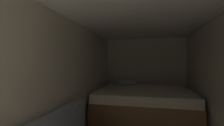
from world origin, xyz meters
The scene contains 4 objects.
wall_back centered at (0.00, 4.53, 1.04)m, with size 2.35×0.05×2.09m, color beige.
wall_left centered at (-1.15, 1.97, 1.04)m, with size 0.05×5.06×2.09m, color beige.
ceiling_slab centered at (0.00, 1.97, 2.11)m, with size 2.35×5.06×0.05m, color white.
bed centered at (-0.01, 3.58, 0.39)m, with size 2.13×1.77×0.94m.
Camera 1 is at (0.14, -0.37, 1.40)m, focal length 26.61 mm.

